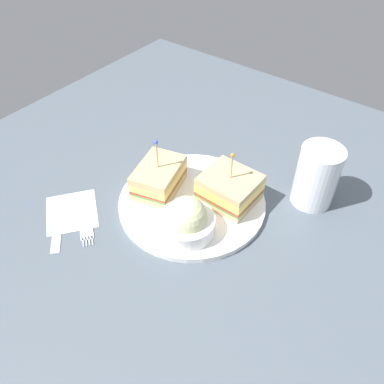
{
  "coord_description": "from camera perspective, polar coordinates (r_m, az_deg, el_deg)",
  "views": [
    {
      "loc": [
        -30.83,
        40.59,
        51.95
      ],
      "look_at": [
        0.0,
        0.0,
        3.04
      ],
      "focal_mm": 37.28,
      "sensor_mm": 36.0,
      "label": 1
    }
  ],
  "objects": [
    {
      "name": "knife",
      "position": [
        0.72,
        -18.7,
        -4.83
      ],
      "size": [
        9.85,
        9.46,
        0.35
      ],
      "color": "silver",
      "rests_on": "ground_plane"
    },
    {
      "name": "sandwich_half_front",
      "position": [
        0.71,
        5.4,
        0.54
      ],
      "size": [
        9.53,
        8.71,
        10.44
      ],
      "color": "tan",
      "rests_on": "plate"
    },
    {
      "name": "drink_glass",
      "position": [
        0.73,
        17.34,
        1.88
      ],
      "size": [
        7.43,
        7.43,
        11.47
      ],
      "color": "gold",
      "rests_on": "ground_plane"
    },
    {
      "name": "coleslaw_bowl",
      "position": [
        0.65,
        -0.76,
        -4.05
      ],
      "size": [
        9.45,
        9.45,
        6.8
      ],
      "color": "white",
      "rests_on": "plate"
    },
    {
      "name": "napkin",
      "position": [
        0.75,
        -16.83,
        -2.71
      ],
      "size": [
        13.02,
        12.84,
        0.15
      ],
      "primitive_type": "cube",
      "rotation": [
        0.0,
        0.0,
        8.77
      ],
      "color": "white",
      "rests_on": "ground_plane"
    },
    {
      "name": "fork",
      "position": [
        0.71,
        -14.94,
        -4.61
      ],
      "size": [
        10.41,
        8.27,
        0.35
      ],
      "color": "silver",
      "rests_on": "ground_plane"
    },
    {
      "name": "sandwich_half_back",
      "position": [
        0.73,
        -4.78,
        2.08
      ],
      "size": [
        9.41,
        11.51,
        10.89
      ],
      "color": "tan",
      "rests_on": "plate"
    },
    {
      "name": "ground_plane",
      "position": [
        0.73,
        0.0,
        -2.27
      ],
      "size": [
        104.43,
        104.43,
        2.0
      ],
      "primitive_type": "cube",
      "color": "#4C5660"
    },
    {
      "name": "plate",
      "position": [
        0.72,
        0.0,
        -1.44
      ],
      "size": [
        26.55,
        26.55,
        1.04
      ],
      "primitive_type": "cylinder",
      "color": "white",
      "rests_on": "ground_plane"
    }
  ]
}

